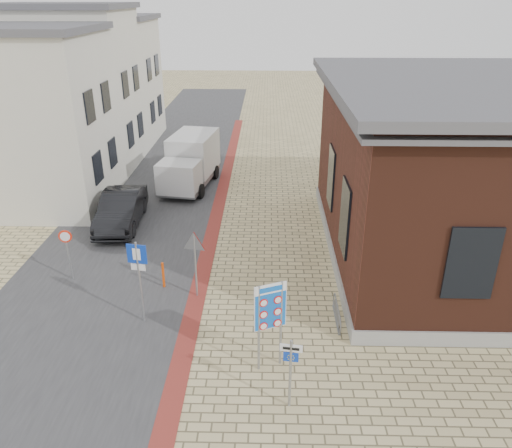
% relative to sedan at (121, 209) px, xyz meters
% --- Properties ---
extents(ground, '(120.00, 120.00, 0.00)m').
position_rel_sedan_xyz_m(ground, '(6.14, -9.29, -0.76)').
color(ground, tan).
rests_on(ground, ground).
extents(road_strip, '(7.00, 60.00, 0.02)m').
position_rel_sedan_xyz_m(road_strip, '(0.64, 5.71, -0.75)').
color(road_strip, '#38383A').
rests_on(road_strip, ground).
extents(curb_strip, '(0.60, 40.00, 0.02)m').
position_rel_sedan_xyz_m(curb_strip, '(4.14, 0.71, -0.75)').
color(curb_strip, maroon).
rests_on(curb_strip, ground).
extents(brick_building, '(13.00, 13.00, 6.80)m').
position_rel_sedan_xyz_m(brick_building, '(15.13, -2.29, 2.72)').
color(brick_building, gray).
rests_on(brick_building, ground).
extents(townhouse_near, '(7.40, 6.40, 8.30)m').
position_rel_sedan_xyz_m(townhouse_near, '(-4.86, 2.71, 3.41)').
color(townhouse_near, beige).
rests_on(townhouse_near, ground).
extents(townhouse_mid, '(7.40, 6.40, 9.10)m').
position_rel_sedan_xyz_m(townhouse_mid, '(-4.86, 8.71, 3.81)').
color(townhouse_mid, beige).
rests_on(townhouse_mid, ground).
extents(townhouse_far, '(7.40, 6.40, 8.30)m').
position_rel_sedan_xyz_m(townhouse_far, '(-4.86, 14.71, 3.41)').
color(townhouse_far, beige).
rests_on(townhouse_far, ground).
extents(bike_rack, '(0.08, 1.80, 0.60)m').
position_rel_sedan_xyz_m(bike_rack, '(8.79, -7.09, -0.50)').
color(bike_rack, slate).
rests_on(bike_rack, ground).
extents(sedan, '(1.86, 4.70, 1.52)m').
position_rel_sedan_xyz_m(sedan, '(0.00, 0.00, 0.00)').
color(sedan, black).
rests_on(sedan, ground).
extents(box_truck, '(2.80, 5.40, 2.70)m').
position_rel_sedan_xyz_m(box_truck, '(2.40, 5.13, 0.63)').
color(box_truck, slate).
rests_on(box_truck, ground).
extents(border_sign, '(0.86, 0.39, 2.68)m').
position_rel_sedan_xyz_m(border_sign, '(6.64, -9.32, 1.16)').
color(border_sign, gray).
rests_on(border_sign, ground).
extents(essen_sign, '(0.55, 0.12, 2.03)m').
position_rel_sedan_xyz_m(essen_sign, '(7.14, -10.79, 0.55)').
color(essen_sign, gray).
rests_on(essen_sign, ground).
extents(parking_sign, '(0.62, 0.15, 2.82)m').
position_rel_sedan_xyz_m(parking_sign, '(2.64, -7.29, 1.19)').
color(parking_sign, gray).
rests_on(parking_sign, ground).
extents(yield_sign, '(0.85, 0.21, 2.40)m').
position_rel_sedan_xyz_m(yield_sign, '(4.14, -5.79, 1.07)').
color(yield_sign, gray).
rests_on(yield_sign, ground).
extents(speed_sign, '(0.47, 0.08, 1.99)m').
position_rel_sedan_xyz_m(speed_sign, '(-0.57, -4.79, 0.54)').
color(speed_sign, gray).
rests_on(speed_sign, ground).
extents(bollard, '(0.12, 0.12, 0.99)m').
position_rel_sedan_xyz_m(bollard, '(2.89, -5.25, -0.27)').
color(bollard, '#DC470B').
rests_on(bollard, ground).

